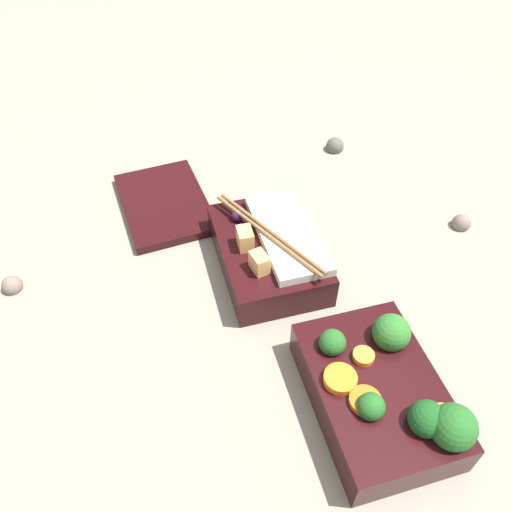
{
  "coord_description": "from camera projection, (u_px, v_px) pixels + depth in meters",
  "views": [
    {
      "loc": [
        -0.34,
        0.16,
        0.49
      ],
      "look_at": [
        0.07,
        0.04,
        0.05
      ],
      "focal_mm": 35.0,
      "sensor_mm": 36.0,
      "label": 1
    }
  ],
  "objects": [
    {
      "name": "bento_lid",
      "position": [
        164.0,
        203.0,
        0.75
      ],
      "size": [
        0.19,
        0.14,
        0.01
      ],
      "primitive_type": "cube",
      "rotation": [
        0.0,
        0.0,
        0.1
      ],
      "color": "black",
      "rests_on": "ground_plane"
    },
    {
      "name": "ground_plane",
      "position": [
        304.0,
        317.0,
        0.61
      ],
      "size": [
        3.0,
        3.0,
        0.0
      ],
      "primitive_type": "plane",
      "color": "gray"
    },
    {
      "name": "pebble_2",
      "position": [
        335.0,
        146.0,
        0.86
      ],
      "size": [
        0.03,
        0.03,
        0.03
      ],
      "primitive_type": "sphere",
      "color": "#595651",
      "rests_on": "ground_plane"
    },
    {
      "name": "bento_tray_rice",
      "position": [
        270.0,
        251.0,
        0.65
      ],
      "size": [
        0.18,
        0.12,
        0.07
      ],
      "color": "black",
      "rests_on": "ground_plane"
    },
    {
      "name": "pebble_0",
      "position": [
        12.0,
        285.0,
        0.64
      ],
      "size": [
        0.03,
        0.03,
        0.03
      ],
      "primitive_type": "sphere",
      "color": "#7A6B5B",
      "rests_on": "ground_plane"
    },
    {
      "name": "bento_tray_vegetable",
      "position": [
        381.0,
        392.0,
        0.51
      ],
      "size": [
        0.18,
        0.12,
        0.08
      ],
      "color": "black",
      "rests_on": "ground_plane"
    },
    {
      "name": "pebble_1",
      "position": [
        461.0,
        223.0,
        0.72
      ],
      "size": [
        0.03,
        0.03,
        0.03
      ],
      "primitive_type": "sphere",
      "color": "#7A6B5B",
      "rests_on": "ground_plane"
    }
  ]
}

